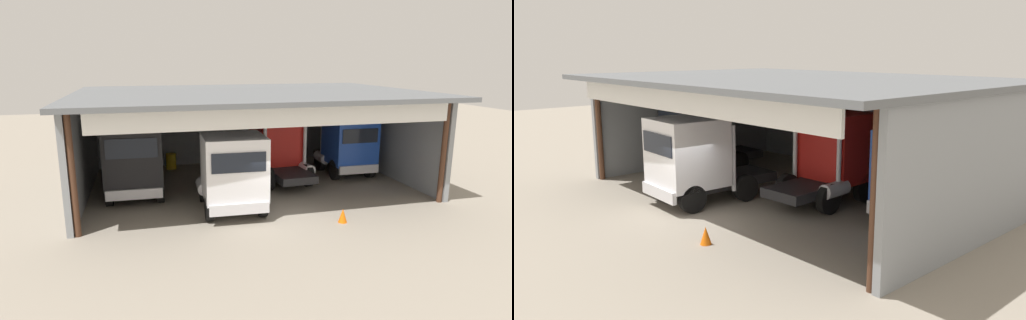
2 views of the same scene
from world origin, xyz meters
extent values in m
plane|color=gray|center=(0.00, 0.00, 0.00)|extent=(80.00, 80.00, 0.00)
cube|color=gray|center=(0.00, 10.50, 2.31)|extent=(15.83, 0.24, 4.61)
cube|color=gray|center=(-7.92, 5.25, 2.31)|extent=(0.24, 10.50, 4.61)
cube|color=gray|center=(7.92, 5.25, 2.31)|extent=(0.24, 10.50, 4.61)
cube|color=slate|center=(0.00, 4.69, 4.71)|extent=(16.43, 11.62, 0.20)
cylinder|color=#4C2D1E|center=(-7.67, 0.15, 2.31)|extent=(0.24, 0.24, 4.61)
cylinder|color=#4C2D1E|center=(7.67, 0.15, 2.31)|extent=(0.24, 0.24, 4.61)
cube|color=white|center=(0.00, -0.45, 4.26)|extent=(14.25, 0.12, 0.90)
cube|color=black|center=(-5.63, 3.82, 2.18)|extent=(2.58, 2.35, 2.82)
cube|color=black|center=(-5.67, 2.66, 2.68)|extent=(2.14, 0.13, 0.84)
cube|color=silver|center=(-5.67, 2.63, 0.68)|extent=(2.39, 0.24, 0.44)
cube|color=#232326|center=(-5.57, 5.67, 0.71)|extent=(1.99, 3.42, 0.36)
cylinder|color=silver|center=(-4.46, 5.07, 1.84)|extent=(0.18, 0.18, 2.63)
cylinder|color=silver|center=(-6.72, 5.14, 1.84)|extent=(0.18, 0.18, 2.63)
cylinder|color=silver|center=(-6.71, 5.40, 0.83)|extent=(0.60, 1.22, 0.56)
cylinder|color=black|center=(-4.54, 3.33, 0.53)|extent=(0.33, 1.06, 1.05)
cylinder|color=black|center=(-6.75, 3.40, 0.53)|extent=(0.33, 1.06, 1.05)
cylinder|color=black|center=(-4.47, 5.63, 0.53)|extent=(0.33, 1.06, 1.05)
cylinder|color=black|center=(-6.68, 5.70, 0.53)|extent=(0.33, 1.06, 1.05)
cube|color=white|center=(-1.67, 0.94, 2.06)|extent=(2.57, 2.51, 2.57)
cube|color=black|center=(-1.72, -0.29, 2.51)|extent=(2.10, 0.14, 0.77)
cube|color=silver|center=(-1.72, -0.32, 0.67)|extent=(2.36, 0.25, 0.44)
cube|color=#232326|center=(-1.59, 2.88, 0.70)|extent=(1.99, 3.61, 0.36)
cylinder|color=silver|center=(-0.50, 2.25, 1.80)|extent=(0.18, 0.18, 2.56)
cylinder|color=silver|center=(-2.73, 2.34, 1.80)|extent=(0.18, 0.18, 2.56)
cylinder|color=silver|center=(-2.72, 2.63, 0.82)|extent=(0.61, 1.22, 0.56)
cylinder|color=black|center=(-0.60, 0.41, 0.52)|extent=(0.34, 1.06, 1.05)
cylinder|color=black|center=(-2.77, 0.50, 0.52)|extent=(0.34, 1.06, 1.05)
cylinder|color=black|center=(-0.50, 2.84, 0.52)|extent=(0.34, 1.06, 1.05)
cylinder|color=black|center=(-2.68, 2.93, 0.52)|extent=(0.34, 1.06, 1.05)
cube|color=red|center=(1.67, 5.73, 2.15)|extent=(2.50, 2.35, 2.66)
cube|color=black|center=(1.61, 6.86, 2.62)|extent=(2.03, 0.16, 0.80)
cube|color=silver|center=(1.61, 6.89, 0.72)|extent=(2.27, 0.28, 0.44)
cube|color=#232326|center=(1.76, 3.97, 0.75)|extent=(1.95, 3.28, 0.36)
cylinder|color=silver|center=(0.66, 4.41, 1.95)|extent=(0.18, 0.18, 2.76)
cylinder|color=silver|center=(2.81, 4.52, 1.95)|extent=(0.18, 0.18, 2.76)
cylinder|color=silver|center=(2.82, 4.33, 0.87)|extent=(0.62, 1.23, 0.56)
cylinder|color=black|center=(0.60, 6.12, 0.57)|extent=(0.36, 1.16, 1.14)
cylinder|color=black|center=(2.69, 6.23, 0.57)|extent=(0.36, 1.16, 1.14)
cylinder|color=black|center=(0.72, 3.92, 0.57)|extent=(0.36, 1.16, 1.14)
cylinder|color=black|center=(2.80, 4.03, 0.57)|extent=(0.36, 1.16, 1.14)
cube|color=#1E47B7|center=(5.68, 5.24, 2.03)|extent=(2.35, 2.39, 2.48)
cube|color=black|center=(5.66, 4.04, 2.47)|extent=(1.97, 0.09, 0.74)
cube|color=silver|center=(5.66, 4.01, 0.69)|extent=(2.21, 0.19, 0.44)
cube|color=#232326|center=(5.70, 6.82, 0.72)|extent=(1.78, 2.90, 0.36)
cylinder|color=silver|center=(6.74, 6.55, 2.00)|extent=(0.18, 0.18, 2.91)
cylinder|color=silver|center=(4.65, 6.58, 2.00)|extent=(0.18, 0.18, 2.91)
cylinder|color=silver|center=(4.65, 6.54, 0.84)|extent=(0.58, 1.21, 0.56)
cylinder|color=black|center=(6.68, 4.75, 0.54)|extent=(0.31, 1.09, 1.09)
cylinder|color=black|center=(4.66, 4.78, 0.54)|extent=(0.31, 1.09, 1.09)
cylinder|color=black|center=(6.71, 6.81, 0.54)|extent=(0.31, 1.09, 1.09)
cylinder|color=black|center=(4.69, 6.84, 0.54)|extent=(0.31, 1.09, 1.09)
cylinder|color=gold|center=(-3.66, 9.43, 0.46)|extent=(0.58, 0.58, 0.92)
cube|color=#1E59A5|center=(3.75, 9.12, 0.50)|extent=(0.90, 0.60, 1.00)
cone|color=orange|center=(2.31, -1.05, 0.28)|extent=(0.36, 0.36, 0.56)
camera|label=1|loc=(-5.14, -15.76, 6.31)|focal=30.27mm
camera|label=2|loc=(14.82, -9.63, 5.83)|focal=36.40mm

